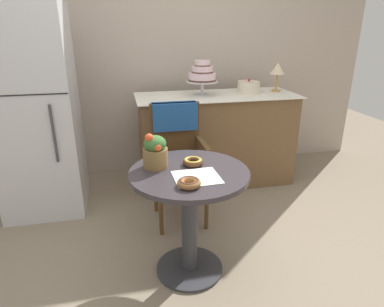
{
  "coord_description": "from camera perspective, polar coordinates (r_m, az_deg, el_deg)",
  "views": [
    {
      "loc": [
        -0.37,
        -1.77,
        1.53
      ],
      "look_at": [
        0.05,
        0.15,
        0.77
      ],
      "focal_mm": 31.23,
      "sensor_mm": 36.0,
      "label": 1
    }
  ],
  "objects": [
    {
      "name": "refrigerator",
      "position": [
        3.03,
        -25.14,
        6.13
      ],
      "size": [
        0.64,
        0.63,
        1.7
      ],
      "color": "silver",
      "rests_on": "ground"
    },
    {
      "name": "flower_vase",
      "position": [
        2.01,
        -6.31,
        0.43
      ],
      "size": [
        0.15,
        0.16,
        0.22
      ],
      "color": "brown",
      "rests_on": "cafe_table"
    },
    {
      "name": "donut_mid",
      "position": [
        1.79,
        -0.51,
        -4.98
      ],
      "size": [
        0.13,
        0.13,
        0.04
      ],
      "color": "#936033",
      "rests_on": "cafe_table"
    },
    {
      "name": "wicker_chair",
      "position": [
        2.67,
        -2.59,
        1.67
      ],
      "size": [
        0.42,
        0.45,
        0.95
      ],
      "rotation": [
        0.0,
        0.0,
        0.0
      ],
      "color": "brown",
      "rests_on": "ground"
    },
    {
      "name": "back_wall",
      "position": [
        3.64,
        -6.85,
        18.12
      ],
      "size": [
        4.8,
        0.1,
        2.7
      ],
      "primitive_type": "cube",
      "color": "#B2A393",
      "rests_on": "ground"
    },
    {
      "name": "donut_front",
      "position": [
        2.06,
        0.17,
        -1.37
      ],
      "size": [
        0.13,
        0.13,
        0.04
      ],
      "color": "#4C2D19",
      "rests_on": "cafe_table"
    },
    {
      "name": "paper_napkin",
      "position": [
        1.9,
        0.81,
        -4.07
      ],
      "size": [
        0.26,
        0.24,
        0.0
      ],
      "primitive_type": "cube",
      "rotation": [
        0.0,
        0.0,
        0.03
      ],
      "color": "white",
      "rests_on": "cafe_table"
    },
    {
      "name": "tiered_cake_stand",
      "position": [
        3.19,
        1.76,
        13.3
      ],
      "size": [
        0.3,
        0.3,
        0.33
      ],
      "color": "silver",
      "rests_on": "display_counter"
    },
    {
      "name": "round_layer_cake",
      "position": [
        3.39,
        9.64,
        11.1
      ],
      "size": [
        0.22,
        0.22,
        0.14
      ],
      "color": "beige",
      "rests_on": "display_counter"
    },
    {
      "name": "cafe_table",
      "position": [
        2.08,
        -0.47,
        -8.33
      ],
      "size": [
        0.72,
        0.72,
        0.72
      ],
      "color": "#332D33",
      "rests_on": "ground"
    },
    {
      "name": "table_lamp",
      "position": [
        3.51,
        14.41,
        13.7
      ],
      "size": [
        0.15,
        0.15,
        0.28
      ],
      "color": "#B28C47",
      "rests_on": "display_counter"
    },
    {
      "name": "ground_plane",
      "position": [
        2.37,
        -0.43,
        -19.12
      ],
      "size": [
        8.0,
        8.0,
        0.0
      ],
      "primitive_type": "plane",
      "color": "gray"
    },
    {
      "name": "display_counter",
      "position": [
        3.38,
        4.11,
        2.49
      ],
      "size": [
        1.56,
        0.62,
        0.9
      ],
      "color": "brown",
      "rests_on": "ground"
    }
  ]
}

